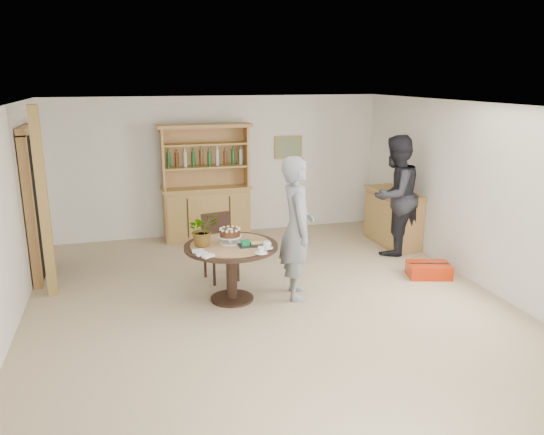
{
  "coord_description": "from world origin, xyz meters",
  "views": [
    {
      "loc": [
        -1.67,
        -5.94,
        2.83
      ],
      "look_at": [
        0.14,
        0.47,
        1.05
      ],
      "focal_mm": 35.0,
      "sensor_mm": 36.0,
      "label": 1
    }
  ],
  "objects": [
    {
      "name": "coffee_cup_b",
      "position": [
        -0.15,
        -0.06,
        0.79
      ],
      "size": [
        0.15,
        0.15,
        0.08
      ],
      "color": "white",
      "rests_on": "dining_table"
    },
    {
      "name": "adult_person",
      "position": [
        2.5,
        1.54,
        0.97
      ],
      "size": [
        1.18,
        1.09,
        1.94
      ],
      "primitive_type": "imported",
      "rotation": [
        0.0,
        0.0,
        3.61
      ],
      "color": "black",
      "rests_on": "ground"
    },
    {
      "name": "pine_post",
      "position": [
        -2.7,
        1.2,
        1.25
      ],
      "size": [
        0.12,
        0.12,
        2.5
      ],
      "primitive_type": "cube",
      "color": "tan",
      "rests_on": "ground"
    },
    {
      "name": "birthday_cake",
      "position": [
        -0.43,
        0.44,
        0.88
      ],
      "size": [
        0.3,
        0.3,
        0.2
      ],
      "color": "white",
      "rests_on": "dining_table"
    },
    {
      "name": "red_suitcase",
      "position": [
        2.5,
        0.42,
        0.1
      ],
      "size": [
        0.69,
        0.55,
        0.21
      ],
      "rotation": [
        0.0,
        0.0,
        -0.28
      ],
      "color": "red",
      "rests_on": "ground"
    },
    {
      "name": "teen_boy",
      "position": [
        0.42,
        0.29,
        0.93
      ],
      "size": [
        0.57,
        0.75,
        1.87
      ],
      "primitive_type": "imported",
      "rotation": [
        0.0,
        0.0,
        1.38
      ],
      "color": "gray",
      "rests_on": "ground"
    },
    {
      "name": "dining_chair",
      "position": [
        -0.44,
        1.22,
        0.54
      ],
      "size": [
        0.5,
        0.5,
        0.95
      ],
      "rotation": [
        0.0,
        0.0,
        0.2
      ],
      "color": "black",
      "rests_on": "ground"
    },
    {
      "name": "gift_tray",
      "position": [
        -0.21,
        0.27,
        0.79
      ],
      "size": [
        0.3,
        0.2,
        0.08
      ],
      "color": "black",
      "rests_on": "dining_table"
    },
    {
      "name": "room_shell",
      "position": [
        0.0,
        0.01,
        1.74
      ],
      "size": [
        6.04,
        7.04,
        2.52
      ],
      "color": "white",
      "rests_on": "ground"
    },
    {
      "name": "coffee_cup_a",
      "position": [
        -0.03,
        0.11,
        0.8
      ],
      "size": [
        0.15,
        0.15,
        0.09
      ],
      "color": "white",
      "rests_on": "dining_table"
    },
    {
      "name": "dining_table",
      "position": [
        -0.43,
        0.39,
        0.6
      ],
      "size": [
        1.2,
        1.2,
        0.76
      ],
      "color": "black",
      "rests_on": "ground"
    },
    {
      "name": "sideboard",
      "position": [
        2.74,
        2.0,
        0.47
      ],
      "size": [
        0.54,
        1.26,
        0.94
      ],
      "color": "tan",
      "rests_on": "ground"
    },
    {
      "name": "doorway",
      "position": [
        -2.93,
        2.0,
        1.11
      ],
      "size": [
        0.13,
        1.1,
        2.18
      ],
      "color": "black",
      "rests_on": "ground"
    },
    {
      "name": "napkins",
      "position": [
        -0.84,
        0.08,
        0.77
      ],
      "size": [
        0.24,
        0.33,
        0.03
      ],
      "color": "white",
      "rests_on": "dining_table"
    },
    {
      "name": "ground",
      "position": [
        0.0,
        0.0,
        0.0
      ],
      "size": [
        7.0,
        7.0,
        0.0
      ],
      "primitive_type": "plane",
      "color": "#C3B186",
      "rests_on": "ground"
    },
    {
      "name": "flower_vase",
      "position": [
        -0.78,
        0.44,
        0.97
      ],
      "size": [
        0.47,
        0.44,
        0.42
      ],
      "primitive_type": "imported",
      "rotation": [
        0.0,
        0.0,
        0.35
      ],
      "color": "#3F7233",
      "rests_on": "dining_table"
    },
    {
      "name": "hutch",
      "position": [
        -0.3,
        3.24,
        0.69
      ],
      "size": [
        1.62,
        0.54,
        2.04
      ],
      "color": "tan",
      "rests_on": "ground"
    }
  ]
}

